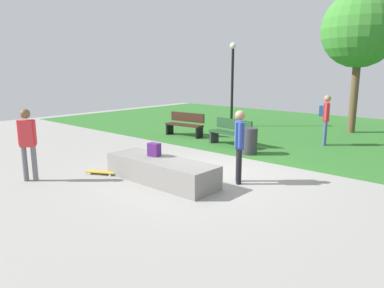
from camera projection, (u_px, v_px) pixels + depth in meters
name	position (u px, v px, depth m)	size (l,w,h in m)	color
ground_plane	(213.00, 175.00, 9.03)	(28.00, 28.00, 0.00)	gray
grass_lawn	(332.00, 133.00, 14.90)	(26.60, 12.00, 0.01)	#2D6B28
concrete_ledge	(161.00, 170.00, 8.45)	(2.91, 0.93, 0.55)	gray
backpack_on_ledge	(154.00, 150.00, 8.66)	(0.28, 0.20, 0.32)	#4C1E66
skater_performing_trick	(27.00, 139.00, 8.37)	(0.37, 0.37, 1.72)	slate
skater_watching	(239.00, 141.00, 8.22)	(0.36, 0.37, 1.70)	black
skateboard_by_ledge	(101.00, 172.00, 9.07)	(0.80, 0.55, 0.08)	gold
park_bench_near_path	(231.00, 132.00, 12.42)	(1.65, 0.66, 0.91)	#1E4223
park_bench_near_lamppost	(185.00, 124.00, 14.23)	(1.64, 0.62, 0.91)	#331E14
tree_tall_oak	(360.00, 30.00, 14.28)	(3.02, 3.02, 5.68)	brown
lamp_post	(232.00, 76.00, 16.29)	(0.28, 0.28, 3.77)	black
trash_bin	(249.00, 141.00, 11.19)	(0.49, 0.49, 0.82)	#333338
pedestrian_with_backpack	(326.00, 115.00, 12.38)	(0.42, 0.41, 1.74)	#3F5184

